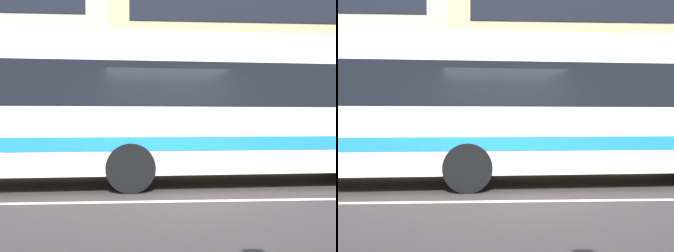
# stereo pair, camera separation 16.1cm
# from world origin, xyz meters

# --- Properties ---
(ground_plane) EXTENTS (160.00, 160.00, 0.00)m
(ground_plane) POSITION_xyz_m (0.00, 0.00, 0.00)
(ground_plane) COLOR #3B312F
(lane_centre_line) EXTENTS (60.00, 0.16, 0.01)m
(lane_centre_line) POSITION_xyz_m (0.00, 0.00, 0.00)
(lane_centre_line) COLOR silver
(lane_centre_line) RESTS_ON ground_plane
(apartment_block_right) EXTENTS (22.64, 11.43, 11.62)m
(apartment_block_right) POSITION_xyz_m (9.37, 14.82, 5.81)
(apartment_block_right) COLOR tan
(apartment_block_right) RESTS_ON ground_plane
(transit_bus) EXTENTS (12.20, 3.18, 3.30)m
(transit_bus) POSITION_xyz_m (-0.08, 2.12, 1.82)
(transit_bus) COLOR silver
(transit_bus) RESTS_ON ground_plane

